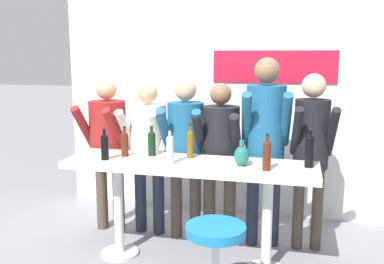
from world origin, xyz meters
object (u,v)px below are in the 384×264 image
object	(u,v)px
wine_bottle_0	(267,154)
decorative_vase	(242,155)
person_center_right	(265,131)
wine_bottle_5	(170,148)
wine_bottle_1	(190,143)
wine_bottle_6	(152,142)
wine_glass_0	(162,145)
wine_bottle_2	(125,143)
person_right	(311,142)
person_far_left	(108,139)
wine_bottle_4	(310,150)
bar_stool	(215,253)
person_left	(148,142)
person_center	(220,146)
tasting_table	(190,178)
wine_bottle_3	(105,145)
person_center_left	(185,142)

from	to	relation	value
wine_bottle_0	decorative_vase	world-z (taller)	wine_bottle_0
person_center_right	wine_bottle_5	bearing A→B (deg)	-145.26
wine_bottle_1	wine_bottle_6	distance (m)	0.37
person_center_right	wine_bottle_6	world-z (taller)	person_center_right
wine_glass_0	wine_bottle_2	bearing A→B (deg)	178.35
person_center_right	person_right	bearing A→B (deg)	-3.70
person_far_left	wine_bottle_4	xyz separation A→B (m)	(2.04, -0.44, 0.10)
bar_stool	wine_bottle_0	distance (m)	0.89
person_far_left	person_left	size ratio (longest dim) A/B	1.02
wine_bottle_5	wine_glass_0	bearing A→B (deg)	128.80
bar_stool	wine_bottle_4	xyz separation A→B (m)	(0.65, 0.71, 0.66)
wine_bottle_4	wine_bottle_1	bearing A→B (deg)	176.37
wine_bottle_1	person_right	bearing A→B (deg)	21.47
person_center	wine_bottle_1	world-z (taller)	person_center
tasting_table	wine_bottle_0	xyz separation A→B (m)	(0.68, -0.12, 0.29)
person_left	wine_bottle_5	bearing A→B (deg)	-51.87
person_far_left	wine_bottle_4	bearing A→B (deg)	-4.65
wine_bottle_6	decorative_vase	distance (m)	0.88
wine_bottle_0	wine_bottle_1	world-z (taller)	wine_bottle_1
person_far_left	wine_bottle_3	world-z (taller)	person_far_left
wine_bottle_0	wine_glass_0	xyz separation A→B (m)	(-0.94, 0.16, -0.01)
bar_stool	person_center	distance (m)	1.30
person_center_right	wine_bottle_6	size ratio (longest dim) A/B	6.63
person_center_right	wine_bottle_2	xyz separation A→B (m)	(-1.24, -0.49, -0.07)
wine_glass_0	wine_bottle_3	bearing A→B (deg)	-162.72
wine_bottle_4	wine_glass_0	xyz separation A→B (m)	(-1.28, -0.03, -0.03)
bar_stool	wine_glass_0	size ratio (longest dim) A/B	3.70
person_left	wine_bottle_4	size ratio (longest dim) A/B	4.87
wine_bottle_1	wine_bottle_3	world-z (taller)	wine_bottle_1
wine_bottle_5	wine_glass_0	xyz separation A→B (m)	(-0.12, 0.15, -0.01)
wine_bottle_3	wine_bottle_0	bearing A→B (deg)	-0.33
person_center_left	wine_bottle_2	bearing A→B (deg)	-137.55
wine_bottle_5	person_center	bearing A→B (deg)	62.81
wine_bottle_3	decorative_vase	world-z (taller)	wine_bottle_3
bar_stool	wine_bottle_0	size ratio (longest dim) A/B	2.16
person_center_right	wine_bottle_2	size ratio (longest dim) A/B	6.60
person_right	wine_bottle_2	bearing A→B (deg)	-169.68
person_center_right	wine_bottle_1	distance (m)	0.76
tasting_table	decorative_vase	bearing A→B (deg)	-2.96
wine_bottle_0	wine_bottle_4	world-z (taller)	wine_bottle_4
wine_bottle_6	wine_glass_0	bearing A→B (deg)	-36.20
tasting_table	wine_bottle_2	xyz separation A→B (m)	(-0.63, 0.05, 0.28)
person_right	person_far_left	bearing A→B (deg)	174.80
wine_bottle_1	wine_glass_0	xyz separation A→B (m)	(-0.24, -0.10, -0.02)
wine_bottle_0	wine_bottle_4	bearing A→B (deg)	29.39
tasting_table	wine_bottle_3	xyz separation A→B (m)	(-0.75, -0.11, 0.28)
person_center_right	wine_bottle_1	world-z (taller)	person_center_right
wine_bottle_0	decorative_vase	distance (m)	0.24
person_center	wine_bottle_6	bearing A→B (deg)	-146.67
person_center_right	wine_bottle_3	bearing A→B (deg)	-160.41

